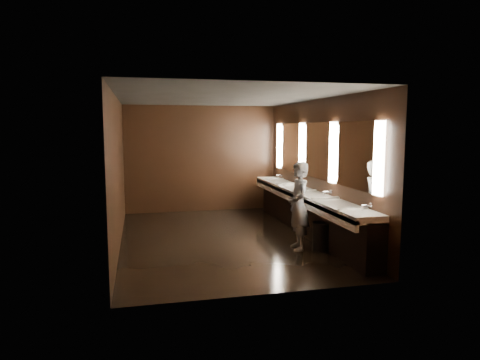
# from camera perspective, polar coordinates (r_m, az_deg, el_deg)

# --- Properties ---
(floor) EXTENTS (6.00, 6.00, 0.00)m
(floor) POSITION_cam_1_polar(r_m,az_deg,el_deg) (8.71, -2.25, -7.78)
(floor) COLOR black
(floor) RESTS_ON ground
(ceiling) EXTENTS (4.00, 6.00, 0.02)m
(ceiling) POSITION_cam_1_polar(r_m,az_deg,el_deg) (8.44, -2.35, 10.94)
(ceiling) COLOR #2D2D2B
(ceiling) RESTS_ON wall_back
(wall_back) EXTENTS (4.00, 0.02, 2.80)m
(wall_back) POSITION_cam_1_polar(r_m,az_deg,el_deg) (11.41, -5.17, 2.84)
(wall_back) COLOR black
(wall_back) RESTS_ON floor
(wall_front) EXTENTS (4.00, 0.02, 2.80)m
(wall_front) POSITION_cam_1_polar(r_m,az_deg,el_deg) (5.56, 3.59, -1.45)
(wall_front) COLOR black
(wall_front) RESTS_ON floor
(wall_left) EXTENTS (0.02, 6.00, 2.80)m
(wall_left) POSITION_cam_1_polar(r_m,az_deg,el_deg) (8.32, -15.96, 1.08)
(wall_left) COLOR black
(wall_left) RESTS_ON floor
(wall_right) EXTENTS (0.02, 6.00, 2.80)m
(wall_right) POSITION_cam_1_polar(r_m,az_deg,el_deg) (9.05, 10.23, 1.69)
(wall_right) COLOR black
(wall_right) RESTS_ON floor
(sink_counter) EXTENTS (0.55, 5.40, 1.01)m
(sink_counter) POSITION_cam_1_polar(r_m,az_deg,el_deg) (9.10, 8.91, -4.01)
(sink_counter) COLOR black
(sink_counter) RESTS_ON floor
(mirror_band) EXTENTS (0.06, 5.03, 1.15)m
(mirror_band) POSITION_cam_1_polar(r_m,az_deg,el_deg) (9.02, 10.16, 3.90)
(mirror_band) COLOR white
(mirror_band) RESTS_ON wall_right
(person) EXTENTS (0.43, 0.62, 1.61)m
(person) POSITION_cam_1_polar(r_m,az_deg,el_deg) (7.85, 7.82, -3.46)
(person) COLOR #94B2DC
(person) RESTS_ON floor
(trash_bin) EXTENTS (0.43, 0.43, 0.52)m
(trash_bin) POSITION_cam_1_polar(r_m,az_deg,el_deg) (7.95, 10.81, -7.40)
(trash_bin) COLOR #232326
(trash_bin) RESTS_ON floor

